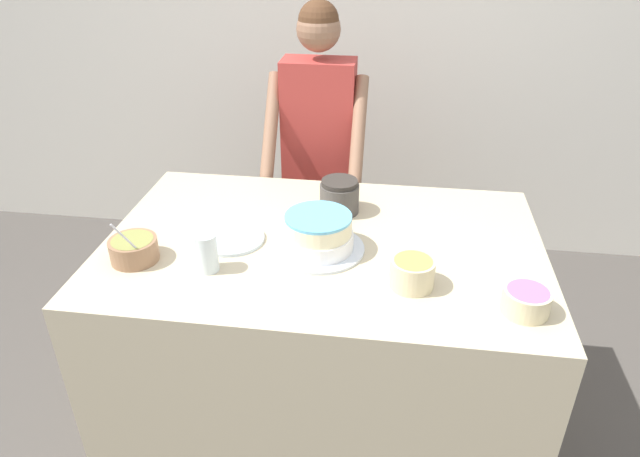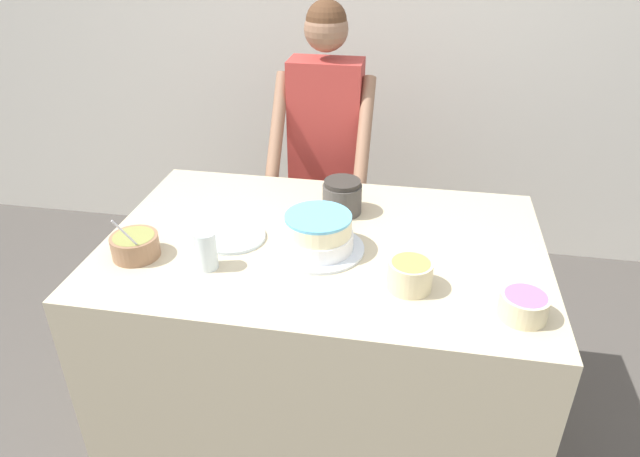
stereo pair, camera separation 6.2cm
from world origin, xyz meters
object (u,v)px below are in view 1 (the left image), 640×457
Objects in this scene: drinking_glass at (207,252)px; ceramic_plate at (232,239)px; frosting_bowl_yellow at (412,272)px; cake at (318,234)px; frosting_bowl_olive at (134,249)px; stoneware_jar at (339,196)px; person_baker at (318,138)px; frosting_bowl_purple at (526,300)px.

drinking_glass reaches higher than ceramic_plate.
frosting_bowl_yellow is 0.65m from ceramic_plate.
frosting_bowl_yellow reaches higher than ceramic_plate.
cake is 2.31× the size of frosting_bowl_yellow.
frosting_bowl_olive is 1.33× the size of drinking_glass.
stoneware_jar is (0.62, 0.43, 0.02)m from frosting_bowl_olive.
person_baker reaches higher than stoneware_jar.
frosting_bowl_yellow is (0.43, -1.00, -0.03)m from person_baker.
drinking_glass is at bearing 175.11° from frosting_bowl_purple.
frosting_bowl_yellow is 0.79× the size of frosting_bowl_olive.
ceramic_plate is (-0.94, 0.27, -0.03)m from frosting_bowl_purple.
cake is at bearing 151.95° from frosting_bowl_yellow.
frosting_bowl_yellow is (0.31, -0.17, -0.01)m from cake.
frosting_bowl_yellow reaches higher than frosting_bowl_purple.
cake reaches higher than ceramic_plate.
person_baker is at bearing 98.07° from cake.
ceramic_plate is at bearing -103.06° from person_baker.
frosting_bowl_olive reaches higher than drinking_glass.
frosting_bowl_olive is at bearing 178.65° from frosting_bowl_yellow.
frosting_bowl_yellow is at bearing -16.74° from ceramic_plate.
cake reaches higher than stoneware_jar.
frosting_bowl_purple is 0.93× the size of stoneware_jar.
frosting_bowl_olive reaches higher than cake.
person_baker is 9.09× the size of frosting_bowl_olive.
cake is 0.31m from ceramic_plate.
frosting_bowl_purple is (0.75, -1.08, -0.04)m from person_baker.
frosting_bowl_olive reaches higher than ceramic_plate.
stoneware_jar is (0.35, 0.26, 0.06)m from ceramic_plate.
stoneware_jar is at bearing 50.75° from drinking_glass.
stoneware_jar is (0.04, 0.28, 0.00)m from cake.
person_baker reaches higher than cake.
drinking_glass reaches higher than frosting_bowl_purple.
person_baker reaches higher than ceramic_plate.
frosting_bowl_purple is (0.32, -0.08, -0.01)m from frosting_bowl_yellow.
cake is 0.37m from drinking_glass.
frosting_bowl_purple is 0.80m from stoneware_jar.
person_baker is 11.46× the size of frosting_bowl_purple.
drinking_glass reaches higher than frosting_bowl_yellow.
person_baker reaches higher than drinking_glass.
person_baker is 1.32m from frosting_bowl_purple.
frosting_bowl_purple is at bearing -21.63° from cake.
stoneware_jar reaches higher than frosting_bowl_purple.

